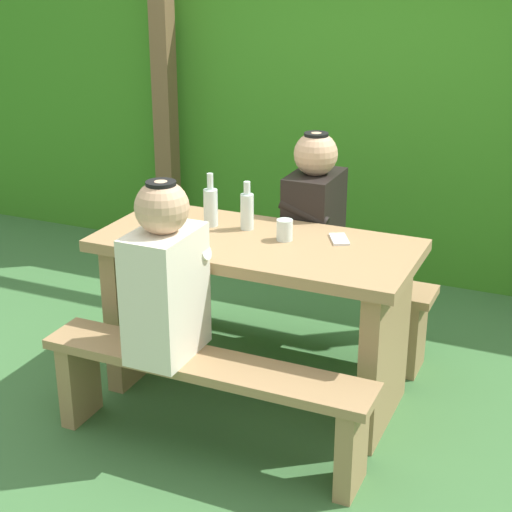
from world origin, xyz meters
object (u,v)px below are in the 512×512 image
(picnic_table, at_px, (256,292))
(drinking_glass, at_px, (285,230))
(bench_near, at_px, (205,386))
(person_white_shirt, at_px, (165,276))
(bottle_left, at_px, (211,206))
(person_black_coat, at_px, (314,211))
(bottle_right, at_px, (247,210))
(cell_phone, at_px, (339,239))
(bench_far, at_px, (296,293))

(picnic_table, height_order, drinking_glass, drinking_glass)
(bench_near, xyz_separation_m, person_white_shirt, (-0.16, 0.00, 0.45))
(bottle_left, bearing_deg, person_white_shirt, -80.15)
(person_black_coat, distance_m, bottle_left, 0.55)
(bottle_left, bearing_deg, bottle_right, 7.95)
(person_white_shirt, distance_m, person_black_coat, 1.03)
(cell_phone, bearing_deg, bench_near, -145.29)
(bottle_left, bearing_deg, picnic_table, -19.43)
(bottle_right, bearing_deg, drinking_glass, -17.56)
(bottle_left, bearing_deg, cell_phone, 4.83)
(bench_near, bearing_deg, picnic_table, 90.00)
(picnic_table, xyz_separation_m, bench_far, (0.00, 0.51, -0.21))
(picnic_table, bearing_deg, bench_far, 90.00)
(bench_near, bearing_deg, bottle_right, 98.77)
(bottle_right, bearing_deg, bottle_left, -172.05)
(picnic_table, bearing_deg, drinking_glass, 24.77)
(bench_near, xyz_separation_m, bottle_left, (-0.27, 0.60, 0.55))
(picnic_table, relative_size, bench_near, 1.00)
(person_white_shirt, bearing_deg, person_black_coat, 76.11)
(picnic_table, distance_m, bottle_left, 0.44)
(drinking_glass, height_order, bottle_right, bottle_right)
(person_white_shirt, bearing_deg, bottle_right, 83.81)
(bench_near, height_order, bench_far, same)
(bench_near, bearing_deg, bottle_left, 114.00)
(bottle_left, height_order, cell_phone, bottle_left)
(bench_near, height_order, person_white_shirt, person_white_shirt)
(bench_far, xyz_separation_m, cell_phone, (0.33, -0.36, 0.46))
(bench_near, relative_size, cell_phone, 10.00)
(picnic_table, bearing_deg, person_white_shirt, -108.04)
(bench_near, xyz_separation_m, cell_phone, (0.33, 0.65, 0.46))
(bench_near, relative_size, drinking_glass, 15.12)
(bench_near, distance_m, drinking_glass, 0.76)
(bench_far, distance_m, cell_phone, 0.67)
(bench_near, bearing_deg, cell_phone, 62.96)
(person_white_shirt, height_order, cell_phone, person_white_shirt)
(picnic_table, distance_m, bench_near, 0.55)
(person_black_coat, xyz_separation_m, cell_phone, (0.25, -0.36, 0.01))
(person_black_coat, relative_size, drinking_glass, 7.77)
(bottle_right, bearing_deg, cell_phone, 3.58)
(drinking_glass, bearing_deg, person_black_coat, 93.53)
(cell_phone, bearing_deg, bottle_right, 155.33)
(bench_far, xyz_separation_m, drinking_glass, (0.11, -0.45, 0.50))
(drinking_glass, xyz_separation_m, cell_phone, (0.22, 0.09, -0.04))
(bench_far, relative_size, drinking_glass, 15.12)
(person_black_coat, bearing_deg, bench_far, 177.76)
(bottle_left, bearing_deg, bench_near, -66.00)
(bottle_right, relative_size, cell_phone, 1.58)
(person_white_shirt, bearing_deg, picnic_table, 71.96)
(bench_near, bearing_deg, person_white_shirt, 178.84)
(person_white_shirt, relative_size, bottle_right, 3.25)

